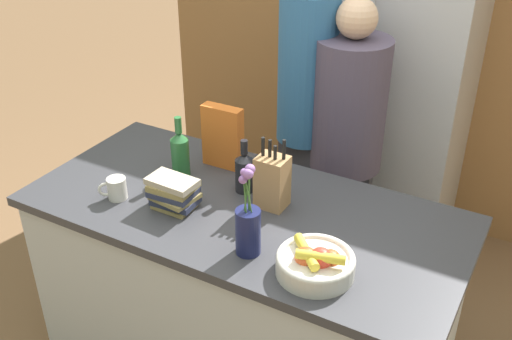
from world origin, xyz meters
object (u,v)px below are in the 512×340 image
(person_in_blue, at_px, (346,142))
(bottle_oil, at_px, (180,153))
(flower_vase, at_px, (248,224))
(bottle_vinegar, at_px, (244,171))
(fruit_bowl, at_px, (316,262))
(person_at_sink, at_px, (306,106))
(knife_block, at_px, (272,181))
(cereal_box, at_px, (223,137))
(coffee_mug, at_px, (116,188))
(refrigerator, at_px, (394,83))
(book_stack, at_px, (174,192))

(person_in_blue, bearing_deg, bottle_oil, -139.44)
(flower_vase, height_order, bottle_vinegar, flower_vase)
(fruit_bowl, height_order, person_at_sink, person_at_sink)
(knife_block, distance_m, flower_vase, 0.32)
(cereal_box, bearing_deg, bottle_vinegar, -36.13)
(coffee_mug, height_order, person_in_blue, person_in_blue)
(flower_vase, bearing_deg, refrigerator, 89.54)
(knife_block, xyz_separation_m, book_stack, (-0.34, -0.20, -0.04))
(person_in_blue, bearing_deg, book_stack, -125.17)
(fruit_bowl, xyz_separation_m, person_in_blue, (-0.28, 0.99, -0.06))
(fruit_bowl, bearing_deg, person_at_sink, 117.17)
(knife_block, xyz_separation_m, bottle_vinegar, (-0.15, 0.04, -0.02))
(bottle_vinegar, bearing_deg, knife_block, -16.03)
(bottle_oil, distance_m, person_at_sink, 0.72)
(coffee_mug, height_order, book_stack, book_stack)
(refrigerator, distance_m, flower_vase, 1.59)
(person_at_sink, relative_size, person_in_blue, 1.12)
(refrigerator, bearing_deg, cereal_box, -111.33)
(cereal_box, height_order, coffee_mug, cereal_box)
(refrigerator, distance_m, fruit_bowl, 1.60)
(book_stack, bearing_deg, person_in_blue, 66.56)
(bottle_oil, bearing_deg, coffee_mug, -112.36)
(knife_block, bearing_deg, bottle_oil, 177.25)
(cereal_box, relative_size, coffee_mug, 2.88)
(coffee_mug, bearing_deg, bottle_oil, 67.64)
(fruit_bowl, height_order, knife_block, knife_block)
(fruit_bowl, xyz_separation_m, bottle_oil, (-0.79, 0.33, 0.06))
(bottle_oil, height_order, bottle_vinegar, bottle_oil)
(cereal_box, relative_size, bottle_oil, 1.03)
(bottle_vinegar, bearing_deg, refrigerator, 79.18)
(book_stack, height_order, bottle_oil, bottle_oil)
(fruit_bowl, height_order, bottle_oil, bottle_oil)
(flower_vase, relative_size, book_stack, 1.81)
(refrigerator, bearing_deg, knife_block, -93.68)
(cereal_box, xyz_separation_m, bottle_oil, (-0.12, -0.16, -0.03))
(refrigerator, relative_size, fruit_bowl, 7.41)
(person_at_sink, xyz_separation_m, person_in_blue, (0.23, -0.00, -0.14))
(coffee_mug, xyz_separation_m, person_at_sink, (0.40, 0.95, 0.09))
(coffee_mug, bearing_deg, flower_vase, -4.07)
(book_stack, height_order, bottle_vinegar, bottle_vinegar)
(flower_vase, height_order, cereal_box, flower_vase)
(flower_vase, bearing_deg, bottle_oil, 147.84)
(person_at_sink, bearing_deg, refrigerator, 81.27)
(fruit_bowl, relative_size, knife_block, 0.90)
(bottle_vinegar, bearing_deg, person_in_blue, 72.37)
(fruit_bowl, xyz_separation_m, person_at_sink, (-0.51, 0.99, 0.09))
(cereal_box, xyz_separation_m, coffee_mug, (-0.24, -0.45, -0.10))
(fruit_bowl, distance_m, bottle_oil, 0.86)
(fruit_bowl, relative_size, book_stack, 1.36)
(coffee_mug, relative_size, person_in_blue, 0.06)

